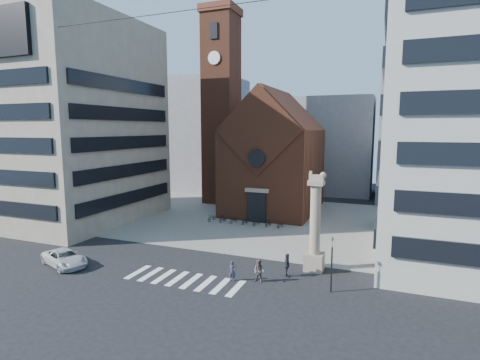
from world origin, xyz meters
name	(u,v)px	position (x,y,z in m)	size (l,w,h in m)	color
ground	(196,266)	(0.00, 0.00, 0.00)	(120.00, 120.00, 0.00)	black
piazza	(262,219)	(0.00, 19.00, 0.03)	(46.00, 30.00, 0.05)	gray
zebra_crossing	(184,280)	(0.55, -3.00, 0.01)	(10.20, 3.20, 0.01)	white
church	(275,157)	(0.00, 25.04, 7.98)	(12.00, 16.65, 18.00)	brown
campanile	(221,107)	(-10.00, 28.00, 15.74)	(5.50, 5.50, 31.20)	brown
building_left	(70,123)	(-24.00, 10.00, 13.00)	(18.00, 20.00, 26.00)	tan
bg_block_left	(201,135)	(-20.00, 40.00, 11.00)	(16.00, 14.00, 22.00)	gray
bg_block_mid	(334,146)	(6.00, 45.00, 9.00)	(14.00, 12.00, 18.00)	gray
bg_block_right	(430,130)	(22.00, 42.00, 12.00)	(16.00, 14.00, 24.00)	gray
lion_column	(315,231)	(10.01, 3.00, 3.46)	(1.63, 1.60, 8.68)	gray
traffic_light	(332,263)	(12.00, -1.00, 2.29)	(0.13, 0.16, 4.30)	black
white_car	(65,258)	(-11.02, -4.16, 0.71)	(2.36, 5.12, 1.42)	silver
pedestrian_0	(232,271)	(4.28, -1.79, 0.84)	(0.61, 0.40, 1.67)	#2C2A3B
pedestrian_1	(259,271)	(6.38, -1.25, 0.93)	(0.91, 0.71, 1.87)	#5F4D4C
pedestrian_2	(287,265)	(8.17, 0.71, 0.99)	(1.16, 0.48, 1.98)	#292A32
scooter_0	(212,218)	(-5.79, 15.36, 0.50)	(0.60, 1.72, 0.90)	black
scooter_1	(223,218)	(-4.23, 15.36, 0.55)	(0.47, 1.67, 1.00)	black
scooter_2	(234,220)	(-2.66, 15.36, 0.50)	(0.60, 1.72, 0.90)	black
scooter_3	(245,220)	(-1.10, 15.36, 0.55)	(0.47, 1.67, 1.00)	black
scooter_4	(257,222)	(0.47, 15.36, 0.50)	(0.60, 1.72, 0.90)	black
scooter_5	(268,223)	(2.03, 15.36, 0.55)	(0.47, 1.67, 1.00)	black
scooter_6	(280,224)	(3.60, 15.36, 0.50)	(0.60, 1.72, 0.90)	black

